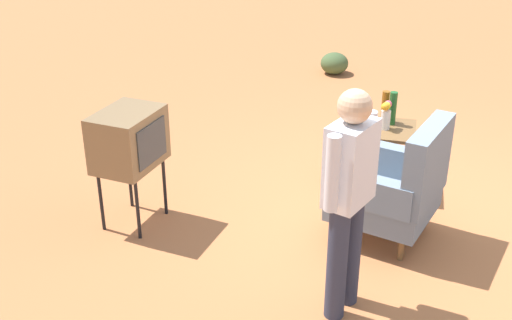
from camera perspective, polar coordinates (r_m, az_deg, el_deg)
ground_plane at (r=5.78m, az=13.15°, el=-5.42°), size 60.00×60.00×0.00m
armchair at (r=5.29m, az=12.51°, el=-2.25°), size 0.95×0.97×1.06m
side_table at (r=6.13m, az=11.41°, el=2.07°), size 0.56×0.56×0.61m
tv_on_stand at (r=5.39m, az=-11.30°, el=1.77°), size 0.66×0.53×1.03m
person_standing at (r=4.20m, az=8.28°, el=-2.81°), size 0.54×0.34×1.64m
bottle_tall_amber at (r=6.20m, az=11.44°, el=4.72°), size 0.07×0.07×0.30m
bottle_wine_green at (r=6.13m, az=12.10°, el=4.53°), size 0.07×0.07×0.32m
flower_vase at (r=6.02m, az=11.53°, el=4.05°), size 0.15×0.10×0.27m
shrub_far at (r=9.49m, az=7.02°, el=8.57°), size 0.40×0.40×0.31m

